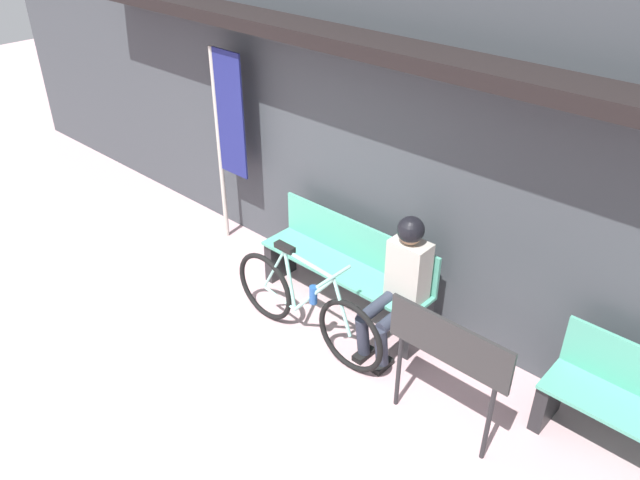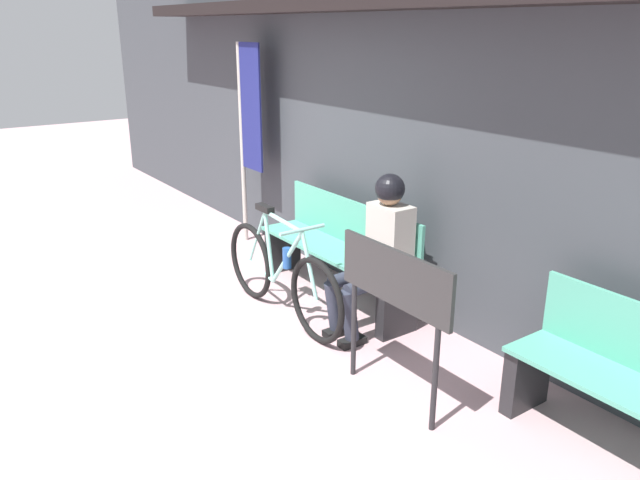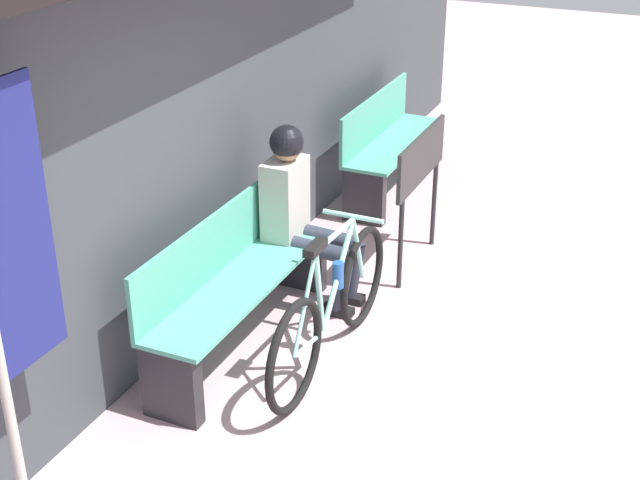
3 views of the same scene
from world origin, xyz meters
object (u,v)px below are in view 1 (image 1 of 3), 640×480
(park_bench_near, at_px, (347,270))
(signboard, at_px, (448,351))
(person_seated, at_px, (401,277))
(banner_pole, at_px, (227,127))
(bicycle, at_px, (305,307))

(park_bench_near, bearing_deg, signboard, -24.93)
(person_seated, bearing_deg, banner_pole, 175.08)
(bicycle, relative_size, person_seated, 1.36)
(banner_pole, bearing_deg, park_bench_near, -2.86)
(person_seated, height_order, signboard, person_seated)
(person_seated, bearing_deg, bicycle, -141.08)
(bicycle, bearing_deg, person_seated, 38.92)
(person_seated, relative_size, banner_pole, 0.59)
(bicycle, bearing_deg, signboard, -2.70)
(signboard, bearing_deg, park_bench_near, 155.07)
(bicycle, relative_size, signboard, 1.65)
(park_bench_near, height_order, banner_pole, banner_pole)
(park_bench_near, bearing_deg, bicycle, -85.07)
(bicycle, xyz_separation_m, person_seated, (0.64, 0.51, 0.36))
(bicycle, distance_m, person_seated, 0.89)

